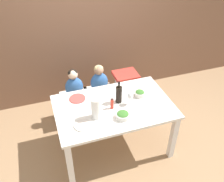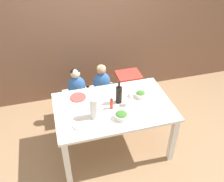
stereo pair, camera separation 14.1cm
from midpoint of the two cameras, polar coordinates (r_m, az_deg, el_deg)
name	(u,v)px [view 1 (the left image)]	position (r m, az deg, el deg)	size (l,w,h in m)	color
ground_plane	(114,146)	(3.63, -0.78, -12.44)	(14.00, 14.00, 0.00)	#9E7A56
wall_back	(85,20)	(3.96, -7.30, 15.70)	(10.00, 0.06, 2.70)	brown
dining_table	(114,112)	(3.18, -0.87, -4.82)	(1.46, 0.93, 0.74)	white
chair_far_left	(76,100)	(3.83, -9.37, -2.01)	(0.43, 0.37, 0.45)	silver
chair_far_center	(100,95)	(3.89, -3.86, -0.92)	(0.43, 0.37, 0.45)	silver
chair_right_highchair	(125,82)	(3.90, 2.06, 2.10)	(0.36, 0.31, 0.69)	silver
person_child_left	(74,84)	(3.66, -9.81, 1.55)	(0.26, 0.16, 0.45)	#3366B2
person_child_center	(99,79)	(3.72, -4.04, 2.64)	(0.26, 0.16, 0.45)	#3366B2
wine_bottle	(119,94)	(3.10, 0.27, -0.76)	(0.08, 0.08, 0.30)	black
paper_towel_roll	(96,108)	(2.87, -5.05, -3.97)	(0.11, 0.11, 0.27)	white
wine_glass_near	(130,96)	(3.07, 2.90, -1.22)	(0.07, 0.07, 0.18)	white
salad_bowl_large	(123,115)	(2.92, 1.08, -5.57)	(0.16, 0.16, 0.08)	silver
salad_bowl_small	(140,93)	(3.26, 5.13, -0.57)	(0.13, 0.13, 0.08)	silver
dinner_plate_front_left	(83,125)	(2.87, -8.07, -7.78)	(0.21, 0.21, 0.01)	silver
dinner_plate_back_left	(77,99)	(3.26, -9.14, -1.73)	(0.21, 0.21, 0.01)	#D14C47
condiment_bottle_hot_sauce	(112,103)	(3.03, -1.33, -2.86)	(0.04, 0.04, 0.16)	red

